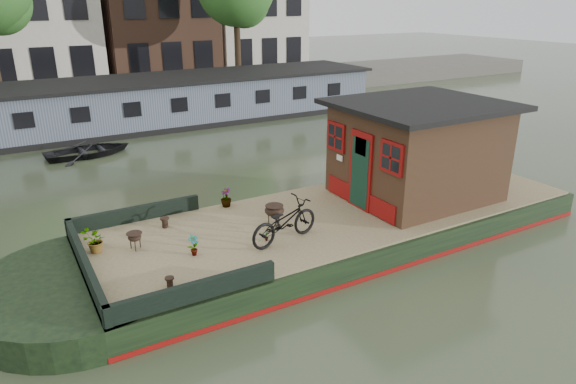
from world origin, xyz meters
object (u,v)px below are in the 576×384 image
bicycle (284,221)px  brazier_front (274,215)px  cabin (417,149)px  brazier_rear (135,241)px  dinghy (88,147)px  potted_plant_a (194,245)px

bicycle → brazier_front: bearing=-26.2°
cabin → brazier_rear: size_ratio=11.01×
cabin → dinghy: 12.21m
brazier_rear → dinghy: (0.74, 9.83, -0.52)m
dinghy → potted_plant_a: bearing=176.8°
cabin → potted_plant_a: 6.21m
bicycle → brazier_front: size_ratio=3.65×
potted_plant_a → dinghy: (-0.20, 10.68, -0.56)m
potted_plant_a → brazier_front: bearing=13.8°
bicycle → dinghy: size_ratio=0.56×
potted_plant_a → brazier_rear: 1.26m
brazier_front → brazier_rear: (-3.04, 0.33, -0.05)m
bicycle → brazier_rear: size_ratio=4.67×
cabin → brazier_rear: bearing=176.0°
bicycle → dinghy: (-2.08, 11.02, -0.78)m
brazier_front → dinghy: bearing=102.8°
cabin → brazier_rear: 7.15m
bicycle → dinghy: bicycle is taller
potted_plant_a → bicycle: bearing=-10.1°
cabin → dinghy: size_ratio=1.32×
bicycle → potted_plant_a: bicycle is taller
cabin → brazier_front: 4.14m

